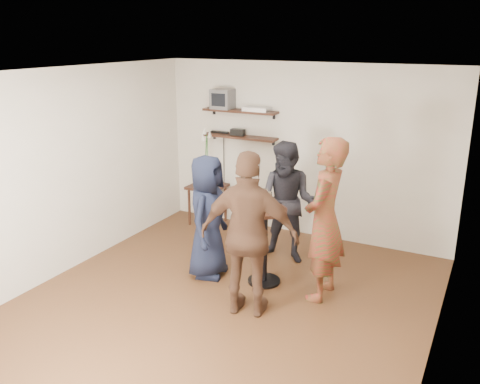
% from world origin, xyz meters
% --- Properties ---
extents(room, '(4.58, 5.08, 2.68)m').
position_xyz_m(room, '(0.00, 0.00, 1.30)').
color(room, '#4A2A18').
rests_on(room, ground).
extents(shelf_upper, '(1.20, 0.25, 0.04)m').
position_xyz_m(shelf_upper, '(-1.00, 2.38, 1.85)').
color(shelf_upper, black).
rests_on(shelf_upper, room).
extents(shelf_lower, '(1.20, 0.25, 0.04)m').
position_xyz_m(shelf_lower, '(-1.00, 2.38, 1.45)').
color(shelf_lower, black).
rests_on(shelf_lower, room).
extents(crt_monitor, '(0.32, 0.30, 0.30)m').
position_xyz_m(crt_monitor, '(-1.30, 2.38, 2.02)').
color(crt_monitor, '#59595B').
rests_on(crt_monitor, shelf_upper).
extents(dvd_deck, '(0.40, 0.24, 0.06)m').
position_xyz_m(dvd_deck, '(-0.71, 2.38, 1.90)').
color(dvd_deck, silver).
rests_on(dvd_deck, shelf_upper).
extents(radio, '(0.22, 0.10, 0.10)m').
position_xyz_m(radio, '(-1.04, 2.38, 1.52)').
color(radio, black).
rests_on(radio, shelf_lower).
extents(power_strip, '(0.30, 0.05, 0.03)m').
position_xyz_m(power_strip, '(-1.39, 2.42, 1.48)').
color(power_strip, black).
rests_on(power_strip, shelf_lower).
extents(side_table, '(0.55, 0.55, 0.64)m').
position_xyz_m(side_table, '(-1.51, 2.20, 0.54)').
color(side_table, black).
rests_on(side_table, room).
extents(vase_lilies, '(0.19, 0.20, 0.96)m').
position_xyz_m(vase_lilies, '(-1.51, 2.20, 0.95)').
color(vase_lilies, white).
rests_on(vase_lilies, side_table).
extents(drinks_table, '(0.53, 0.53, 0.97)m').
position_xyz_m(drinks_table, '(0.19, 0.72, 0.62)').
color(drinks_table, black).
rests_on(drinks_table, room).
extents(wine_glass_fl, '(0.07, 0.07, 0.21)m').
position_xyz_m(wine_glass_fl, '(0.13, 0.69, 1.11)').
color(wine_glass_fl, silver).
rests_on(wine_glass_fl, drinks_table).
extents(wine_glass_fr, '(0.06, 0.06, 0.19)m').
position_xyz_m(wine_glass_fr, '(0.25, 0.68, 1.10)').
color(wine_glass_fr, silver).
rests_on(wine_glass_fr, drinks_table).
extents(wine_glass_bl, '(0.07, 0.07, 0.22)m').
position_xyz_m(wine_glass_bl, '(0.16, 0.79, 1.12)').
color(wine_glass_bl, silver).
rests_on(wine_glass_bl, drinks_table).
extents(wine_glass_br, '(0.07, 0.07, 0.21)m').
position_xyz_m(wine_glass_br, '(0.23, 0.75, 1.11)').
color(wine_glass_br, silver).
rests_on(wine_glass_br, drinks_table).
extents(person_plaid, '(0.46, 0.70, 1.91)m').
position_xyz_m(person_plaid, '(0.94, 0.72, 0.96)').
color(person_plaid, red).
rests_on(person_plaid, room).
extents(person_dark, '(0.81, 0.64, 1.65)m').
position_xyz_m(person_dark, '(0.18, 1.46, 0.82)').
color(person_dark, black).
rests_on(person_dark, room).
extents(person_navy, '(0.62, 0.84, 1.58)m').
position_xyz_m(person_navy, '(-0.54, 0.59, 0.79)').
color(person_navy, black).
rests_on(person_navy, room).
extents(person_brown, '(1.14, 0.65, 1.84)m').
position_xyz_m(person_brown, '(0.34, -0.01, 0.92)').
color(person_brown, '#4F3222').
rests_on(person_brown, room).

